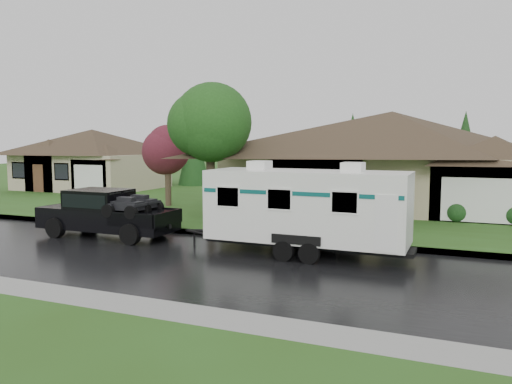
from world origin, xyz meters
TOP-DOWN VIEW (x-y plane):
  - ground at (0.00, 0.00)m, footprint 140.00×140.00m
  - road at (0.00, -2.00)m, footprint 140.00×8.00m
  - curb at (0.00, 2.25)m, footprint 140.00×0.50m
  - lawn at (0.00, 15.00)m, footprint 140.00×26.00m
  - house_main at (2.29, 13.84)m, footprint 19.44×10.80m
  - house_far at (-21.78, 15.85)m, footprint 10.80×8.64m
  - tree_left_green at (-5.69, 5.69)m, footprint 4.03×4.03m
  - tree_red at (-10.29, 8.95)m, footprint 2.90×2.90m
  - shrub_row at (2.00, 9.30)m, footprint 13.60×1.00m
  - pickup_truck at (-7.81, 0.22)m, footprint 5.97×2.27m
  - travel_trailer at (1.00, 0.22)m, footprint 7.37×2.59m

SIDE VIEW (x-z plane):
  - ground at x=0.00m, z-range 0.00..0.00m
  - road at x=0.00m, z-range 0.00..0.01m
  - curb at x=0.00m, z-range 0.00..0.15m
  - lawn at x=0.00m, z-range 0.00..0.15m
  - shrub_row at x=2.00m, z-range 0.15..1.15m
  - pickup_truck at x=-7.81m, z-range 0.07..2.06m
  - travel_trailer at x=1.00m, z-range 0.10..3.41m
  - house_far at x=-21.78m, z-range 0.07..5.87m
  - tree_red at x=-10.29m, z-range 1.07..5.87m
  - house_main at x=2.29m, z-range 0.14..7.04m
  - tree_left_green at x=-5.69m, z-range 1.44..8.11m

